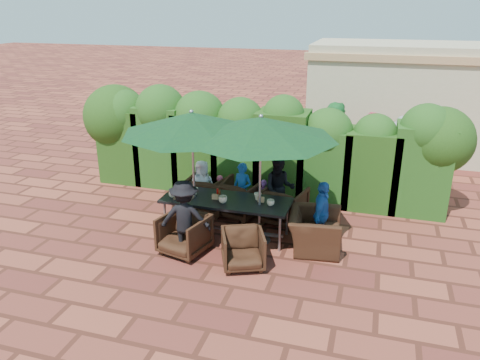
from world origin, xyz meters
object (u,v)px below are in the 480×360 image
(chair_end_right, at_px, (315,225))
(umbrella_left, at_px, (192,123))
(chair_far_right, at_px, (284,204))
(umbrella_right, at_px, (261,128))
(dining_table, at_px, (226,203))
(chair_far_left, at_px, (208,193))
(chair_near_left, at_px, (184,232))
(chair_far_mid, at_px, (239,197))
(chair_near_right, at_px, (243,247))

(chair_end_right, bearing_deg, umbrella_left, 84.02)
(chair_far_right, bearing_deg, umbrella_right, 86.09)
(dining_table, relative_size, chair_far_left, 2.85)
(umbrella_left, xyz_separation_m, umbrella_right, (1.30, -0.00, 0.00))
(umbrella_left, height_order, chair_near_left, umbrella_left)
(umbrella_right, xyz_separation_m, chair_near_left, (-1.19, -0.82, -1.82))
(chair_far_mid, distance_m, chair_far_right, 0.99)
(chair_far_left, relative_size, chair_far_right, 1.05)
(umbrella_right, bearing_deg, umbrella_left, 179.87)
(dining_table, xyz_separation_m, chair_end_right, (1.72, -0.04, -0.21))
(umbrella_right, bearing_deg, chair_far_right, 73.22)
(umbrella_left, height_order, chair_far_mid, umbrella_left)
(chair_far_left, bearing_deg, dining_table, 128.41)
(chair_far_right, bearing_deg, umbrella_left, 43.42)
(dining_table, height_order, chair_near_right, dining_table)
(chair_end_right, bearing_deg, chair_far_mid, 54.35)
(chair_far_mid, bearing_deg, umbrella_right, 138.86)
(dining_table, distance_m, chair_far_right, 1.33)
(chair_far_left, xyz_separation_m, chair_near_right, (1.38, -1.99, -0.07))
(umbrella_right, xyz_separation_m, chair_near_right, (-0.03, -0.98, -1.85))
(chair_far_left, xyz_separation_m, chair_near_left, (0.23, -1.83, -0.04))
(dining_table, xyz_separation_m, chair_near_right, (0.65, -1.05, -0.32))
(umbrella_left, bearing_deg, chair_far_mid, 59.18)
(chair_end_right, bearing_deg, chair_far_right, 33.29)
(dining_table, xyz_separation_m, chair_far_left, (-0.74, 0.94, -0.24))
(umbrella_right, distance_m, chair_end_right, 2.04)
(chair_end_right, bearing_deg, chair_near_right, 126.53)
(chair_end_right, bearing_deg, chair_far_left, 61.77)
(chair_far_mid, distance_m, chair_near_left, 1.88)
(chair_near_left, height_order, chair_end_right, chair_end_right)
(umbrella_left, distance_m, chair_far_left, 2.05)
(chair_far_mid, xyz_separation_m, chair_near_right, (0.67, -1.98, -0.07))
(chair_far_right, distance_m, chair_near_left, 2.29)
(umbrella_left, bearing_deg, chair_far_left, 96.38)
(umbrella_left, distance_m, umbrella_right, 1.30)
(umbrella_right, bearing_deg, chair_far_left, 144.59)
(dining_table, height_order, umbrella_right, umbrella_right)
(umbrella_right, distance_m, chair_far_left, 2.49)
(chair_near_left, xyz_separation_m, chair_end_right, (2.23, 0.84, 0.06))
(chair_far_left, height_order, chair_far_mid, chair_far_left)
(dining_table, distance_m, chair_far_mid, 0.97)
(umbrella_left, distance_m, chair_far_right, 2.57)
(chair_near_left, bearing_deg, chair_far_mid, 89.19)
(dining_table, xyz_separation_m, chair_near_left, (-0.51, -0.88, -0.28))
(dining_table, height_order, chair_end_right, chair_end_right)
(dining_table, bearing_deg, chair_near_left, -120.03)
(chair_far_left, distance_m, chair_end_right, 2.65)
(chair_far_left, bearing_deg, chair_end_right, 158.56)
(chair_far_left, bearing_deg, chair_near_left, 97.44)
(umbrella_left, relative_size, chair_near_left, 3.31)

